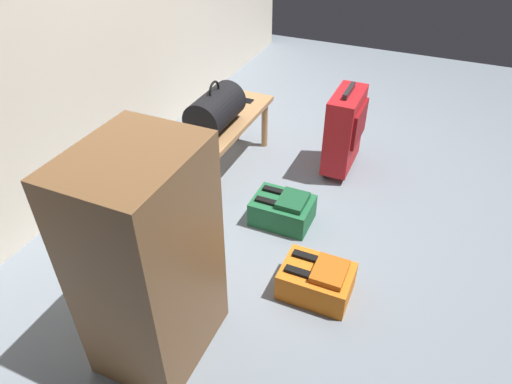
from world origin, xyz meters
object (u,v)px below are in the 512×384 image
at_px(suitcase_upright_red, 345,130).
at_px(cell_phone, 244,100).
at_px(duffel_bag_black, 215,110).
at_px(backpack_green, 283,210).
at_px(bench, 225,127).
at_px(side_cabinet, 149,262).
at_px(backpack_orange, 317,280).

bearing_deg(suitcase_upright_red, cell_phone, 91.59).
relative_size(duffel_bag_black, backpack_green, 1.16).
xyz_separation_m(duffel_bag_black, suitcase_upright_red, (0.48, -0.80, -0.22)).
bearing_deg(cell_phone, duffel_bag_black, -179.75).
bearing_deg(cell_phone, bench, -179.66).
height_order(cell_phone, backpack_green, cell_phone).
bearing_deg(suitcase_upright_red, duffel_bag_black, 121.17).
distance_m(duffel_bag_black, side_cabinet, 1.44).
height_order(backpack_green, side_cabinet, side_cabinet).
relative_size(duffel_bag_black, cell_phone, 3.06).
distance_m(duffel_bag_black, backpack_orange, 1.35).
xyz_separation_m(bench, duffel_bag_black, (-0.13, 0.00, 0.20)).
height_order(cell_phone, side_cabinet, side_cabinet).
height_order(backpack_orange, side_cabinet, side_cabinet).
relative_size(duffel_bag_black, suitcase_upright_red, 0.67).
height_order(suitcase_upright_red, backpack_orange, suitcase_upright_red).
xyz_separation_m(bench, backpack_green, (-0.41, -0.61, -0.27)).
relative_size(duffel_bag_black, side_cabinet, 0.40).
xyz_separation_m(cell_phone, backpack_orange, (-1.23, -1.00, -0.34)).
bearing_deg(side_cabinet, backpack_green, -10.91).
distance_m(cell_phone, backpack_green, 1.02).
height_order(bench, duffel_bag_black, duffel_bag_black).
bearing_deg(duffel_bag_black, cell_phone, 0.25).
relative_size(bench, backpack_orange, 2.63).
height_order(bench, side_cabinet, side_cabinet).
bearing_deg(backpack_orange, duffel_bag_black, 52.31).
height_order(bench, cell_phone, cell_phone).
bearing_deg(duffel_bag_black, backpack_green, -114.36).
relative_size(bench, side_cabinet, 0.91).
bearing_deg(cell_phone, suitcase_upright_red, -88.41).
distance_m(suitcase_upright_red, side_cabinet, 1.92).
xyz_separation_m(backpack_orange, backpack_green, (0.50, 0.39, 0.00)).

